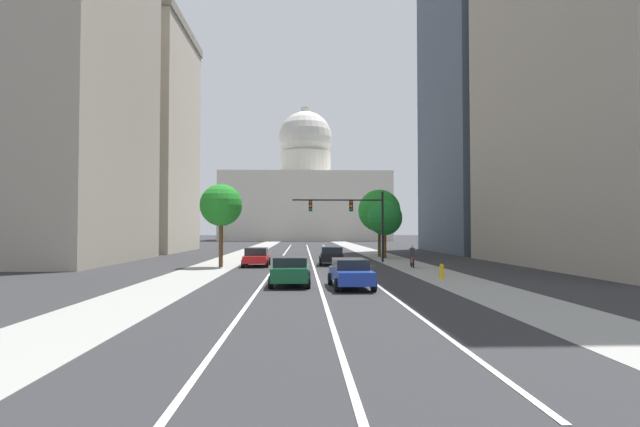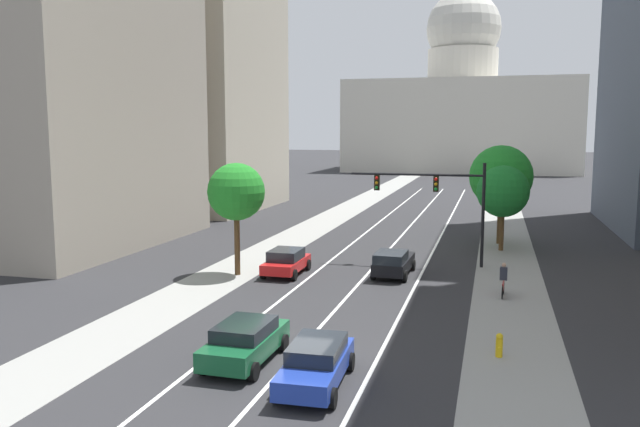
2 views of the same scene
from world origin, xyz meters
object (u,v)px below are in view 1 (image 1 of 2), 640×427
(street_tree_near_left, at_px, (221,205))
(cyclist, at_px, (412,257))
(car_red, at_px, (256,257))
(car_blue, at_px, (351,273))
(traffic_signal_mast, at_px, (353,213))
(street_tree_mid_right, at_px, (379,211))
(street_tree_far_right, at_px, (385,218))
(car_green, at_px, (291,270))
(capitol_building, at_px, (305,196))
(fire_hydrant, at_px, (442,271))
(car_black, at_px, (331,255))

(street_tree_near_left, bearing_deg, cyclist, -3.72)
(car_red, height_order, car_blue, car_red)
(traffic_signal_mast, xyz_separation_m, street_tree_mid_right, (3.70, 8.80, 0.52))
(street_tree_far_right, relative_size, street_tree_near_left, 0.91)
(car_green, xyz_separation_m, car_blue, (3.02, -1.32, -0.02))
(car_red, relative_size, car_green, 0.92)
(traffic_signal_mast, xyz_separation_m, cyclist, (3.84, -6.77, -3.58))
(car_green, relative_size, street_tree_near_left, 0.69)
(car_blue, bearing_deg, cyclist, -26.83)
(car_red, relative_size, traffic_signal_mast, 0.50)
(capitol_building, height_order, fire_hydrant, capitol_building)
(street_tree_far_right, bearing_deg, capitol_building, 94.83)
(car_red, height_order, traffic_signal_mast, traffic_signal_mast)
(cyclist, bearing_deg, car_blue, 159.42)
(car_red, relative_size, cyclist, 2.40)
(car_red, relative_size, street_tree_far_right, 0.70)
(traffic_signal_mast, relative_size, street_tree_near_left, 1.27)
(traffic_signal_mast, height_order, cyclist, traffic_signal_mast)
(cyclist, relative_size, street_tree_mid_right, 0.24)
(capitol_building, height_order, cyclist, capitol_building)
(car_blue, xyz_separation_m, street_tree_near_left, (-8.73, 14.29, 4.03))
(car_green, bearing_deg, street_tree_mid_right, -17.24)
(cyclist, bearing_deg, street_tree_mid_right, 4.29)
(car_red, bearing_deg, car_blue, -158.64)
(capitol_building, xyz_separation_m, traffic_signal_mast, (3.70, -95.36, -7.84))
(traffic_signal_mast, distance_m, fire_hydrant, 16.68)
(car_red, bearing_deg, car_black, -79.04)
(street_tree_mid_right, distance_m, street_tree_near_left, 20.67)
(car_blue, distance_m, cyclist, 14.63)
(street_tree_mid_right, height_order, street_tree_near_left, street_tree_mid_right)
(fire_hydrant, bearing_deg, car_blue, -143.45)
(car_green, height_order, street_tree_far_right, street_tree_far_right)
(cyclist, bearing_deg, car_green, 146.74)
(fire_hydrant, distance_m, street_tree_far_right, 22.17)
(street_tree_far_right, bearing_deg, car_green, -110.04)
(capitol_building, bearing_deg, traffic_signal_mast, -87.78)
(street_tree_mid_right, bearing_deg, car_black, -115.19)
(car_red, xyz_separation_m, car_green, (3.03, -13.81, 0.02))
(car_black, relative_size, street_tree_mid_right, 0.63)
(car_red, distance_m, street_tree_near_left, 4.91)
(traffic_signal_mast, bearing_deg, car_blue, -96.23)
(car_red, relative_size, car_blue, 0.89)
(car_blue, bearing_deg, street_tree_near_left, 28.95)
(fire_hydrant, height_order, street_tree_far_right, street_tree_far_right)
(capitol_building, bearing_deg, car_black, -89.13)
(cyclist, bearing_deg, street_tree_far_right, 3.75)
(car_blue, distance_m, traffic_signal_mast, 20.55)
(car_blue, bearing_deg, car_black, -2.46)
(fire_hydrant, bearing_deg, traffic_signal_mast, 102.86)
(traffic_signal_mast, xyz_separation_m, street_tree_near_left, (-10.92, -5.81, 0.37))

